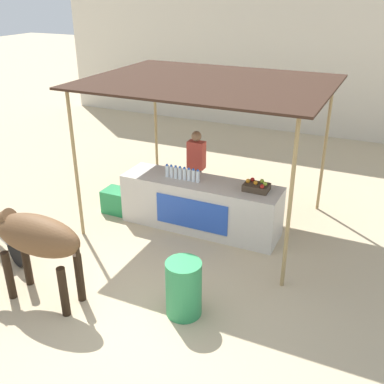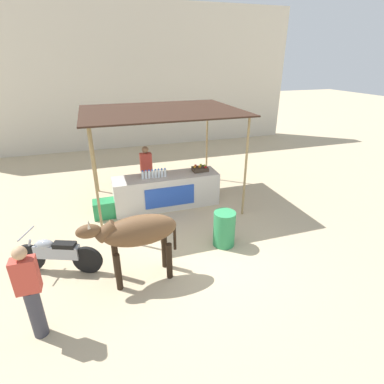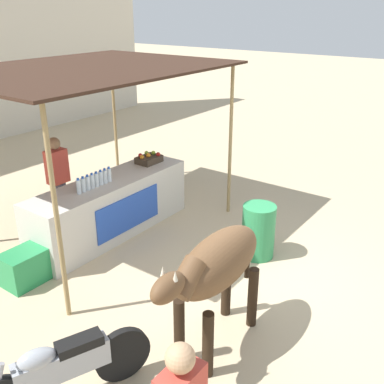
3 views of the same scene
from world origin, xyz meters
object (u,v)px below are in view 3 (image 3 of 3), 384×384
water_barrel (258,231)px  vendor_behind_counter (59,184)px  fruit_crate (149,159)px  motorcycle_parked (61,369)px  stall_counter (111,207)px  cooler_box (25,267)px  cow (216,267)px

water_barrel → vendor_behind_counter: bearing=111.3°
fruit_crate → motorcycle_parked: size_ratio=0.26×
vendor_behind_counter → motorcycle_parked: vendor_behind_counter is taller
stall_counter → vendor_behind_counter: vendor_behind_counter is taller
stall_counter → cooler_box: size_ratio=5.00×
stall_counter → motorcycle_parked: stall_counter is taller
cow → fruit_crate: bearing=52.2°
water_barrel → fruit_crate: bearing=83.9°
cooler_box → vendor_behind_counter: bearing=32.3°
vendor_behind_counter → cooler_box: bearing=-147.7°
cooler_box → water_barrel: water_barrel is taller
fruit_crate → vendor_behind_counter: 1.64m
cow → cooler_box: bearing=100.3°
cow → motorcycle_parked: cow is taller
vendor_behind_counter → cooler_box: (-1.34, -0.85, -0.61)m
fruit_crate → motorcycle_parked: 4.50m
cow → motorcycle_parked: size_ratio=1.07×
vendor_behind_counter → cow: size_ratio=0.90×
fruit_crate → vendor_behind_counter: vendor_behind_counter is taller
stall_counter → cooler_box: 1.79m
cow → vendor_behind_counter: bearing=77.2°
vendor_behind_counter → cow: vendor_behind_counter is taller
vendor_behind_counter → motorcycle_parked: bearing=-128.9°
stall_counter → cow: 3.22m
fruit_crate → stall_counter: bearing=-177.0°
stall_counter → fruit_crate: 1.18m
cooler_box → motorcycle_parked: (-1.03, -2.10, 0.19)m
stall_counter → cooler_box: stall_counter is taller
cooler_box → motorcycle_parked: bearing=-116.3°
stall_counter → cow: bearing=-113.4°
vendor_behind_counter → cooler_box: vendor_behind_counter is taller
water_barrel → cow: size_ratio=0.46×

